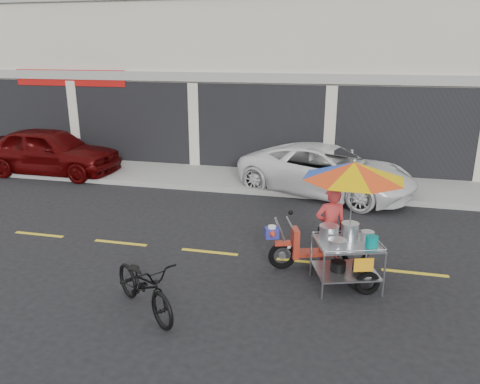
% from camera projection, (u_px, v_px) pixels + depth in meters
% --- Properties ---
extents(ground, '(90.00, 90.00, 0.00)m').
position_uv_depth(ground, '(307.00, 262.00, 9.16)').
color(ground, black).
extents(sidewalk, '(45.00, 3.00, 0.15)m').
position_uv_depth(sidewalk, '(325.00, 183.00, 14.25)').
color(sidewalk, gray).
rests_on(sidewalk, ground).
extents(shophouse_block, '(36.00, 8.11, 10.40)m').
position_uv_depth(shophouse_block, '(418.00, 41.00, 17.10)').
color(shophouse_block, beige).
rests_on(shophouse_block, ground).
extents(centerline, '(42.00, 0.10, 0.01)m').
position_uv_depth(centerline, '(307.00, 262.00, 9.16)').
color(centerline, gold).
rests_on(centerline, ground).
extents(maroon_sedan, '(4.57, 1.88, 1.55)m').
position_uv_depth(maroon_sedan, '(50.00, 151.00, 15.27)').
color(maroon_sedan, '#3F0303').
rests_on(maroon_sedan, ground).
extents(white_pickup, '(5.44, 3.88, 1.38)m').
position_uv_depth(white_pickup, '(326.00, 170.00, 13.24)').
color(white_pickup, white).
rests_on(white_pickup, ground).
extents(near_bicycle, '(1.78, 1.59, 0.93)m').
position_uv_depth(near_bicycle, '(144.00, 285.00, 7.32)').
color(near_bicycle, black).
rests_on(near_bicycle, ground).
extents(food_vendor_rig, '(2.64, 2.20, 2.28)m').
position_uv_depth(food_vendor_rig, '(343.00, 203.00, 8.14)').
color(food_vendor_rig, black).
rests_on(food_vendor_rig, ground).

